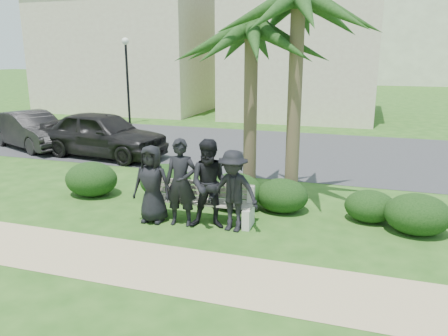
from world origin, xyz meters
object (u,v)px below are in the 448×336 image
Objects in this scene: man_c at (211,184)px; palm_right at (299,0)px; man_a at (152,184)px; park_bench at (200,204)px; palm_left at (252,30)px; car_a at (103,134)px; man_b at (181,183)px; car_b at (32,130)px; street_lamp at (127,65)px; man_d at (233,191)px.

palm_right is (1.31, 2.04, 3.68)m from man_c.
man_a is 0.90× the size of man_c.
palm_right reaches higher than park_bench.
palm_left is 1.07× the size of car_a.
man_b is 4.66m from palm_right.
man_a is 0.33× the size of palm_left.
man_c is 0.44× the size of car_b.
street_lamp is at bearing 18.35° from car_b.
man_a is 1.00× the size of man_d.
car_a is at bearing -67.11° from street_lamp.
car_b is at bearing 137.49° from man_c.
palm_right reaches higher than car_a.
street_lamp reaches higher than man_a.
palm_left reaches higher than man_a.
palm_right is at bearing -105.69° from car_a.
street_lamp is 0.86× the size of palm_left.
park_bench is at bearing 40.47° from man_b.
street_lamp is 14.13m from palm_right.
man_a is 0.66m from man_b.
palm_left is at bearing 169.27° from palm_right.
man_a is at bearing 170.34° from man_c.
man_b is at bearing -172.58° from man_d.
man_c is at bearing -3.99° from man_b.
palm_right is 1.20× the size of car_a.
park_bench is 0.47× the size of palm_left.
park_bench is 0.70m from man_b.
palm_left is at bearing 72.22° from man_c.
man_a is at bearing -58.29° from street_lamp.
palm_right is at bearing 44.83° from park_bench.
man_b is at bearing -133.99° from park_bench.
park_bench is 0.50× the size of car_a.
car_b is (-8.51, 5.43, -0.23)m from man_b.
man_a is 6.73m from car_a.
man_c is 0.33× the size of palm_right.
man_b reaches higher than man_a.
man_a is 0.91× the size of man_b.
palm_left reaches higher than street_lamp.
man_c is 0.37× the size of palm_left.
park_bench is at bearing -97.73° from car_b.
park_bench is 0.72m from man_c.
man_d is at bearing -112.30° from palm_right.
man_d is (9.15, -11.90, -2.11)m from street_lamp.
street_lamp is 13.18m from palm_left.
park_bench is 1.40× the size of man_a.
street_lamp is 7.80m from car_a.
park_bench is 1.10m from man_a.
car_a is 3.41m from car_b.
man_d is 0.34× the size of palm_left.
palm_left reaches higher than man_c.
man_b is at bearing -133.30° from palm_right.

